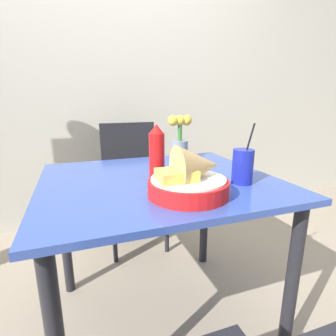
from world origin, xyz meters
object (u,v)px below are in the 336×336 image
at_px(chair_far_window, 131,173).
at_px(ketchup_bottle, 157,152).
at_px(flower_vase, 180,139).
at_px(food_basket, 191,178).
at_px(drink_cup, 243,167).

height_order(chair_far_window, ketchup_bottle, ketchup_bottle).
bearing_deg(flower_vase, food_basket, -107.74).
bearing_deg(food_basket, ketchup_bottle, 99.75).
height_order(drink_cup, flower_vase, flower_vase).
height_order(ketchup_bottle, flower_vase, flower_vase).
relative_size(food_basket, ketchup_bottle, 1.24).
bearing_deg(ketchup_bottle, flower_vase, 51.52).
height_order(chair_far_window, drink_cup, drink_cup).
xyz_separation_m(ketchup_bottle, flower_vase, (0.21, 0.26, 0.01)).
height_order(ketchup_bottle, drink_cup, drink_cup).
distance_m(chair_far_window, drink_cup, 1.06).
xyz_separation_m(food_basket, ketchup_bottle, (-0.04, 0.25, 0.05)).
bearing_deg(ketchup_bottle, chair_far_window, 86.76).
xyz_separation_m(chair_far_window, drink_cup, (0.24, -0.99, 0.26)).
distance_m(chair_far_window, flower_vase, 0.64).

